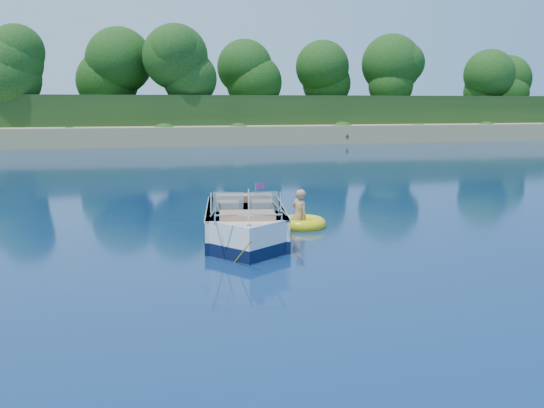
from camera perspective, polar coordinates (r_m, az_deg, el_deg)
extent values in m
plane|color=#091A44|center=(13.66, -2.44, -4.65)|extent=(160.00, 160.00, 0.00)
cube|color=tan|center=(51.12, -11.08, 6.12)|extent=(170.00, 8.00, 2.00)
cube|color=#1A3615|center=(78.06, -12.16, 7.55)|extent=(170.00, 56.00, 6.00)
cylinder|color=black|center=(55.04, -11.40, 9.25)|extent=(0.44, 0.44, 3.60)
sphere|color=black|center=(55.15, -11.52, 12.81)|extent=(5.94, 5.94, 5.94)
cylinder|color=black|center=(57.61, 9.25, 8.82)|extent=(0.44, 0.44, 2.60)
sphere|color=black|center=(57.64, 9.32, 11.27)|extent=(4.29, 4.29, 4.29)
cube|color=white|center=(15.14, -2.53, -2.14)|extent=(2.44, 3.81, 0.99)
cube|color=white|center=(13.50, -2.30, -3.57)|extent=(1.85, 1.85, 0.99)
cube|color=black|center=(15.17, -2.53, -2.64)|extent=(2.48, 3.85, 0.28)
cube|color=black|center=(13.53, -2.29, -4.13)|extent=(1.89, 1.89, 0.28)
cube|color=tan|center=(15.36, -2.57, -0.91)|extent=(1.90, 2.70, 0.09)
cube|color=white|center=(15.05, -2.54, -0.40)|extent=(2.48, 3.82, 0.06)
cube|color=black|center=(17.04, -2.74, -0.69)|extent=(0.56, 0.41, 0.84)
cube|color=#8C9EA5|center=(14.35, -4.15, 0.20)|extent=(0.77, 0.46, 0.46)
cube|color=#8C9EA5|center=(14.38, -0.78, 0.24)|extent=(0.74, 0.27, 0.46)
cube|color=#B37752|center=(14.81, -4.15, -0.47)|extent=(0.60, 0.60, 0.38)
cube|color=#B37752|center=(14.84, -0.88, -0.43)|extent=(0.60, 0.60, 0.38)
cube|color=#B37752|center=(15.97, -2.65, 0.27)|extent=(1.53, 0.75, 0.36)
cube|color=#B37752|center=(13.58, -2.34, -1.45)|extent=(1.34, 0.90, 0.32)
cylinder|color=white|center=(12.62, -2.21, -0.35)|extent=(0.03, 0.03, 0.80)
cube|color=red|center=(14.32, -1.12, 1.72)|extent=(0.21, 0.05, 0.13)
cube|color=silver|center=(12.65, -2.19, -2.04)|extent=(0.10, 0.07, 0.05)
cylinder|color=gold|center=(12.43, -2.77, -4.52)|extent=(0.20, 1.00, 0.72)
torus|color=yellow|center=(16.54, 2.85, -1.85)|extent=(1.50, 1.50, 0.34)
torus|color=red|center=(16.54, 2.85, -1.79)|extent=(1.23, 1.23, 0.11)
imported|color=tan|center=(16.44, 2.49, -2.23)|extent=(0.69, 0.86, 1.55)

